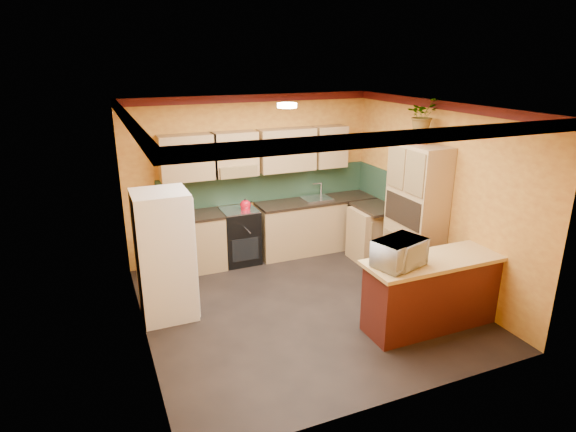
% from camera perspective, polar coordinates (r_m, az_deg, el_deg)
% --- Properties ---
extents(room_shell, '(4.24, 4.24, 2.72)m').
position_cam_1_polar(room_shell, '(6.29, 1.20, 7.53)').
color(room_shell, black).
rests_on(room_shell, ground).
extents(base_cabinets_back, '(3.65, 0.60, 0.88)m').
position_cam_1_polar(base_cabinets_back, '(8.18, -1.57, -1.85)').
color(base_cabinets_back, '#A88258').
rests_on(base_cabinets_back, ground).
extents(countertop_back, '(3.65, 0.62, 0.04)m').
position_cam_1_polar(countertop_back, '(8.03, -1.60, 1.23)').
color(countertop_back, black).
rests_on(countertop_back, base_cabinets_back).
extents(stove, '(0.58, 0.58, 0.91)m').
position_cam_1_polar(stove, '(7.99, -5.75, -2.35)').
color(stove, black).
rests_on(stove, ground).
extents(kettle, '(0.22, 0.22, 0.18)m').
position_cam_1_polar(kettle, '(7.79, -5.07, 1.38)').
color(kettle, red).
rests_on(kettle, stove).
extents(sink, '(0.48, 0.40, 0.03)m').
position_cam_1_polar(sink, '(8.32, 3.38, 2.07)').
color(sink, silver).
rests_on(sink, countertop_back).
extents(base_cabinets_right, '(0.60, 0.80, 0.88)m').
position_cam_1_polar(base_cabinets_right, '(8.21, 10.35, -2.08)').
color(base_cabinets_right, '#A88258').
rests_on(base_cabinets_right, ground).
extents(countertop_right, '(0.62, 0.80, 0.04)m').
position_cam_1_polar(countertop_right, '(8.07, 10.53, 0.98)').
color(countertop_right, black).
rests_on(countertop_right, base_cabinets_right).
extents(fridge, '(0.68, 0.66, 1.70)m').
position_cam_1_polar(fridge, '(6.38, -14.43, -4.55)').
color(fridge, white).
rests_on(fridge, ground).
extents(pantry, '(0.48, 0.90, 2.10)m').
position_cam_1_polar(pantry, '(7.33, 14.89, 0.10)').
color(pantry, '#A88258').
rests_on(pantry, ground).
extents(fern_pot, '(0.22, 0.22, 0.16)m').
position_cam_1_polar(fern_pot, '(7.10, 15.40, 8.90)').
color(fern_pot, '#9B5025').
rests_on(fern_pot, pantry).
extents(fern, '(0.52, 0.48, 0.48)m').
position_cam_1_polar(fern, '(7.06, 15.62, 11.46)').
color(fern, '#A88258').
rests_on(fern, fern_pot).
extents(breakfast_bar, '(1.80, 0.55, 0.88)m').
position_cam_1_polar(breakfast_bar, '(6.39, 16.96, -8.81)').
color(breakfast_bar, '#4E1C12').
rests_on(breakfast_bar, ground).
extents(bar_top, '(1.90, 0.65, 0.05)m').
position_cam_1_polar(bar_top, '(6.20, 17.36, -4.98)').
color(bar_top, tan).
rests_on(bar_top, breakfast_bar).
extents(microwave, '(0.69, 0.56, 0.33)m').
position_cam_1_polar(microwave, '(5.78, 13.06, -4.26)').
color(microwave, white).
rests_on(microwave, bar_top).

